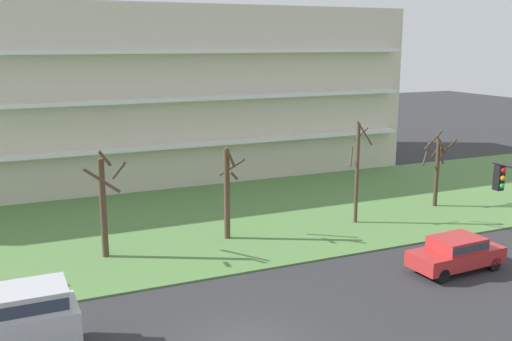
{
  "coord_description": "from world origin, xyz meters",
  "views": [
    {
      "loc": [
        -7.03,
        -16.51,
        10.08
      ],
      "look_at": [
        2.97,
        6.0,
        4.65
      ],
      "focal_mm": 41.11,
      "sensor_mm": 36.0,
      "label": 1
    }
  ],
  "objects_px": {
    "tree_far_right": "(437,166)",
    "sedan_red_center_left": "(456,252)",
    "tree_left": "(104,203)",
    "tree_center": "(228,191)",
    "tree_right": "(357,170)"
  },
  "relations": [
    {
      "from": "tree_right",
      "to": "tree_far_right",
      "type": "height_order",
      "value": "tree_right"
    },
    {
      "from": "tree_far_right",
      "to": "tree_right",
      "type": "bearing_deg",
      "value": -171.8
    },
    {
      "from": "sedan_red_center_left",
      "to": "tree_right",
      "type": "bearing_deg",
      "value": -91.37
    },
    {
      "from": "tree_center",
      "to": "tree_far_right",
      "type": "xyz_separation_m",
      "value": [
        14.03,
        0.53,
        -0.01
      ]
    },
    {
      "from": "tree_right",
      "to": "tree_far_right",
      "type": "bearing_deg",
      "value": 8.2
    },
    {
      "from": "tree_left",
      "to": "tree_right",
      "type": "relative_size",
      "value": 0.89
    },
    {
      "from": "tree_center",
      "to": "tree_far_right",
      "type": "height_order",
      "value": "tree_center"
    },
    {
      "from": "tree_center",
      "to": "tree_right",
      "type": "height_order",
      "value": "tree_right"
    },
    {
      "from": "tree_left",
      "to": "tree_right",
      "type": "bearing_deg",
      "value": -0.88
    },
    {
      "from": "tree_left",
      "to": "tree_far_right",
      "type": "height_order",
      "value": "tree_left"
    },
    {
      "from": "tree_center",
      "to": "tree_far_right",
      "type": "bearing_deg",
      "value": 2.15
    },
    {
      "from": "tree_right",
      "to": "sedan_red_center_left",
      "type": "bearing_deg",
      "value": -88.34
    },
    {
      "from": "tree_left",
      "to": "tree_center",
      "type": "xyz_separation_m",
      "value": [
        6.25,
        0.19,
        -0.12
      ]
    },
    {
      "from": "tree_far_right",
      "to": "sedan_red_center_left",
      "type": "height_order",
      "value": "tree_far_right"
    },
    {
      "from": "tree_left",
      "to": "tree_center",
      "type": "relative_size",
      "value": 1.07
    }
  ]
}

